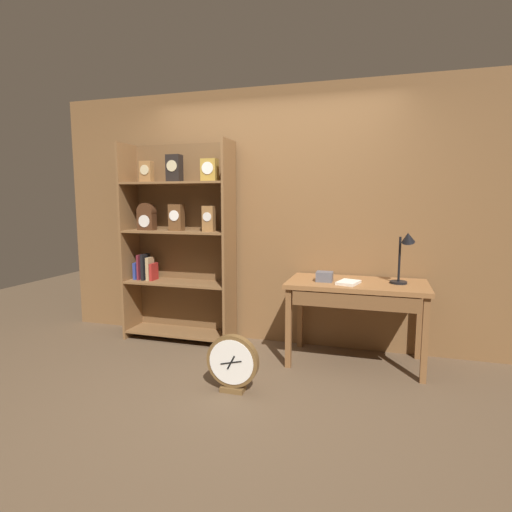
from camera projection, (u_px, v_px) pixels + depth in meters
name	position (u px, v px, depth m)	size (l,w,h in m)	color
ground_plane	(226.00, 398.00, 3.13)	(10.00, 10.00, 0.00)	brown
back_wood_panel	(272.00, 218.00, 4.26)	(4.80, 0.05, 2.60)	brown
bookshelf	(178.00, 240.00, 4.34)	(1.17, 0.36, 2.07)	brown
workbench	(356.00, 292.00, 3.70)	(1.22, 0.65, 0.75)	brown
desk_lamp	(405.00, 251.00, 3.56)	(0.20, 0.20, 0.47)	black
toolbox_small	(325.00, 277.00, 3.72)	(0.14, 0.12, 0.09)	#595960
open_repair_manual	(348.00, 282.00, 3.62)	(0.16, 0.22, 0.03)	silver
round_clock_large	(233.00, 363.00, 3.20)	(0.41, 0.11, 0.45)	brown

